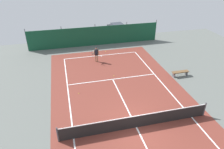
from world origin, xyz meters
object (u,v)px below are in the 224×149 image
at_px(tennis_ball_midcourt, 106,51).
at_px(courtside_bench, 180,73).
at_px(tennis_ball_near_player, 79,93).
at_px(parked_car, 118,30).
at_px(tennis_ball_by_sideline, 114,76).
at_px(tennis_player, 96,53).
at_px(tennis_net, 137,121).

distance_m(tennis_ball_midcourt, courtside_bench, 9.22).
height_order(tennis_ball_near_player, parked_car, parked_car).
relative_size(tennis_ball_near_player, tennis_ball_midcourt, 1.00).
bearing_deg(tennis_ball_midcourt, parked_car, 61.09).
bearing_deg(tennis_ball_by_sideline, tennis_player, 106.44).
distance_m(tennis_net, tennis_ball_near_player, 5.85).
height_order(tennis_net, parked_car, parked_car).
bearing_deg(courtside_bench, tennis_ball_near_player, -176.14).
relative_size(tennis_net, tennis_ball_midcourt, 153.33).
xyz_separation_m(tennis_player, tennis_ball_by_sideline, (1.03, -3.50, -0.93)).
relative_size(tennis_player, courtside_bench, 1.03).
bearing_deg(courtside_bench, tennis_net, -139.06).
distance_m(tennis_ball_by_sideline, parked_car, 11.72).
relative_size(tennis_net, tennis_ball_near_player, 153.33).
xyz_separation_m(tennis_player, tennis_ball_midcourt, (1.53, 2.39, -0.93)).
bearing_deg(tennis_player, tennis_net, 121.63).
height_order(parked_car, courtside_bench, parked_car).
relative_size(tennis_net, tennis_ball_by_sideline, 153.33).
xyz_separation_m(tennis_ball_near_player, courtside_bench, (9.58, 0.65, 0.34)).
relative_size(tennis_ball_midcourt, parked_car, 0.02).
bearing_deg(tennis_ball_by_sideline, tennis_ball_midcourt, 85.15).
distance_m(tennis_ball_near_player, tennis_ball_midcourt, 8.96).
bearing_deg(tennis_ball_near_player, tennis_ball_by_sideline, 30.97).
bearing_deg(tennis_net, parked_car, 78.51).
bearing_deg(tennis_ball_near_player, tennis_ball_midcourt, 63.26).
relative_size(tennis_ball_by_sideline, parked_car, 0.02).
xyz_separation_m(tennis_ball_near_player, parked_car, (6.96, 13.30, 0.81)).
distance_m(tennis_ball_midcourt, tennis_ball_by_sideline, 5.90).
bearing_deg(tennis_net, tennis_ball_near_player, 124.12).
height_order(tennis_player, tennis_ball_by_sideline, tennis_player).
bearing_deg(tennis_ball_near_player, courtside_bench, 3.86).
height_order(tennis_player, tennis_ball_midcourt, tennis_player).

